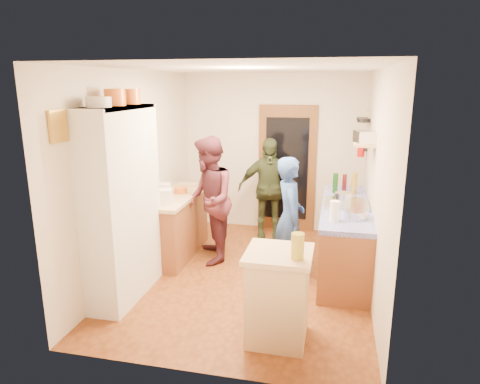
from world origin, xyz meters
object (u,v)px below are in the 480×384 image
(person_left, at_px, (211,200))
(island_base, at_px, (278,298))
(hutch_body, at_px, (122,205))
(right_counter_base, at_px, (344,239))
(person_hob, at_px, (292,218))
(person_back, at_px, (269,189))

(person_left, bearing_deg, island_base, 14.38)
(hutch_body, relative_size, person_left, 1.25)
(right_counter_base, height_order, person_hob, person_hob)
(person_left, bearing_deg, person_hob, 57.20)
(hutch_body, relative_size, right_counter_base, 1.00)
(person_left, bearing_deg, hutch_body, -48.63)
(person_hob, height_order, person_left, person_left)
(island_base, bearing_deg, hutch_body, 163.99)
(person_hob, xyz_separation_m, person_back, (-0.51, 1.33, 0.03))
(hutch_body, bearing_deg, person_hob, 27.34)
(right_counter_base, bearing_deg, island_base, -109.27)
(right_counter_base, height_order, person_left, person_left)
(island_base, xyz_separation_m, person_back, (-0.53, 2.81, 0.38))
(island_base, bearing_deg, person_back, 100.73)
(right_counter_base, xyz_separation_m, island_base, (-0.64, -1.83, 0.01))
(person_back, bearing_deg, hutch_body, -133.40)
(right_counter_base, height_order, island_base, island_base)
(person_hob, bearing_deg, island_base, 165.75)
(hutch_body, relative_size, person_hob, 1.41)
(hutch_body, bearing_deg, person_back, 59.83)
(person_hob, distance_m, person_left, 1.19)
(right_counter_base, xyz_separation_m, person_hob, (-0.66, -0.35, 0.36))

